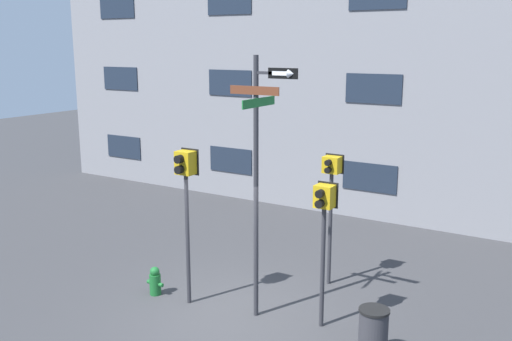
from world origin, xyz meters
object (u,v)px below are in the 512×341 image
object	(u,v)px
pedestrian_signal_across	(331,184)
trash_bin	(373,334)
pedestrian_signal_right	(324,215)
fire_hydrant	(155,281)
street_sign_pole	(259,168)
pedestrian_signal_left	(186,183)

from	to	relation	value
pedestrian_signal_across	trash_bin	distance (m)	3.47
pedestrian_signal_right	fire_hydrant	size ratio (longest dim) A/B	4.50
pedestrian_signal_across	trash_bin	size ratio (longest dim) A/B	3.24
street_sign_pole	pedestrian_signal_left	distance (m)	1.54
pedestrian_signal_left	trash_bin	world-z (taller)	pedestrian_signal_left
fire_hydrant	trash_bin	bearing A→B (deg)	-0.29
pedestrian_signal_right	trash_bin	distance (m)	2.10
fire_hydrant	trash_bin	size ratio (longest dim) A/B	0.68
pedestrian_signal_left	pedestrian_signal_right	xyz separation A→B (m)	(2.63, 0.49, -0.34)
pedestrian_signal_across	trash_bin	bearing A→B (deg)	-52.00
pedestrian_signal_across	pedestrian_signal_right	bearing A→B (deg)	-69.64
pedestrian_signal_right	fire_hydrant	bearing A→B (deg)	-171.14
pedestrian_signal_left	pedestrian_signal_right	distance (m)	2.70
pedestrian_signal_left	trash_bin	xyz separation A→B (m)	(3.80, -0.07, -2.00)
pedestrian_signal_across	street_sign_pole	bearing A→B (deg)	-103.67
fire_hydrant	pedestrian_signal_right	bearing A→B (deg)	8.86
trash_bin	pedestrian_signal_left	bearing A→B (deg)	178.99
street_sign_pole	trash_bin	distance (m)	3.37
street_sign_pole	pedestrian_signal_across	distance (m)	2.21
street_sign_pole	pedestrian_signal_right	xyz separation A→B (m)	(1.17, 0.25, -0.75)
street_sign_pole	fire_hydrant	distance (m)	3.44
street_sign_pole	pedestrian_signal_right	size ratio (longest dim) A/B	1.81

